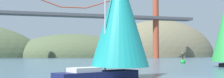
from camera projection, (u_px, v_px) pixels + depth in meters
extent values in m
plane|color=#426075|center=(194.00, 78.00, 24.02)|extent=(360.00, 360.00, 0.00)
ellipsoid|color=#6B664C|center=(161.00, 57.00, 169.66)|extent=(71.63, 44.00, 46.81)
ellipsoid|color=#4C5B3D|center=(74.00, 57.00, 155.62)|extent=(70.34, 44.00, 26.94)
cylinder|color=#A34228|center=(156.00, 11.00, 126.85)|extent=(2.80, 2.80, 44.88)
cube|color=#47474C|center=(73.00, 15.00, 116.74)|extent=(113.76, 6.00, 1.20)
cylinder|color=#A34228|center=(47.00, 2.00, 114.19)|extent=(11.27, 0.50, 4.24)
cylinder|color=#A34228|center=(73.00, 7.00, 116.92)|extent=(11.11, 0.50, 0.50)
cylinder|color=#A34228|center=(98.00, 4.00, 119.86)|extent=(11.27, 0.50, 4.24)
cube|color=#191E4C|center=(98.00, 76.00, 22.48)|extent=(7.82, 5.16, 0.73)
cube|color=beige|center=(84.00, 70.00, 21.60)|extent=(2.88, 2.43, 0.36)
cylinder|color=#B2B2B7|center=(105.00, 16.00, 23.26)|extent=(0.14, 0.14, 9.43)
cone|color=teal|center=(120.00, 18.00, 24.37)|extent=(7.04, 7.04, 8.85)
sphere|color=green|center=(183.00, 62.00, 60.19)|extent=(1.10, 1.10, 1.10)
cylinder|color=black|center=(183.00, 57.00, 60.24)|extent=(0.20, 0.20, 1.60)
sphere|color=#F2EA99|center=(183.00, 53.00, 60.29)|extent=(0.24, 0.24, 0.24)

